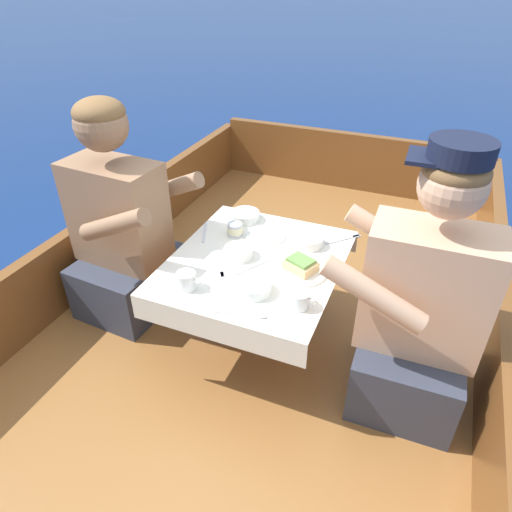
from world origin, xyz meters
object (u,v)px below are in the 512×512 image
(person_port, at_px, (122,232))
(coffee_cup_starboard, at_px, (300,299))
(person_starboard, at_px, (419,311))
(sandwich, at_px, (301,265))
(tin_can, at_px, (235,229))
(coffee_cup_port, at_px, (186,280))

(person_port, xyz_separation_m, coffee_cup_starboard, (0.87, -0.19, 0.04))
(person_starboard, distance_m, sandwich, 0.45)
(person_starboard, bearing_deg, tin_can, -16.40)
(person_port, xyz_separation_m, person_starboard, (1.26, -0.05, -0.00))
(person_starboard, xyz_separation_m, sandwich, (-0.44, 0.06, 0.04))
(coffee_cup_starboard, bearing_deg, coffee_cup_port, -172.31)
(person_starboard, distance_m, coffee_cup_starboard, 0.41)
(coffee_cup_port, xyz_separation_m, coffee_cup_starboard, (0.41, 0.05, -0.00))
(tin_can, bearing_deg, person_starboard, -15.25)
(coffee_cup_starboard, bearing_deg, person_port, 167.60)
(person_port, bearing_deg, coffee_cup_port, -23.94)
(person_starboard, height_order, sandwich, person_starboard)
(person_port, height_order, sandwich, person_port)
(coffee_cup_starboard, height_order, tin_can, coffee_cup_starboard)
(sandwich, distance_m, coffee_cup_port, 0.43)
(person_starboard, xyz_separation_m, coffee_cup_starboard, (-0.38, -0.14, 0.04))
(sandwich, relative_size, coffee_cup_port, 1.41)
(coffee_cup_port, distance_m, coffee_cup_starboard, 0.41)
(sandwich, relative_size, tin_can, 2.05)
(tin_can, bearing_deg, coffee_cup_starboard, -41.28)
(sandwich, height_order, tin_can, sandwich)
(sandwich, xyz_separation_m, tin_can, (-0.34, 0.16, -0.00))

